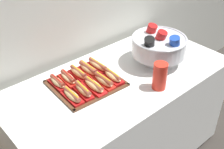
{
  "coord_description": "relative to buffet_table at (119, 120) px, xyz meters",
  "views": [
    {
      "loc": [
        -1.04,
        -1.11,
        1.83
      ],
      "look_at": [
        -0.02,
        0.05,
        0.78
      ],
      "focal_mm": 46.57,
      "sensor_mm": 36.0,
      "label": 1
    }
  ],
  "objects": [
    {
      "name": "punch_bowl",
      "position": [
        0.32,
        -0.04,
        0.5
      ],
      "size": [
        0.37,
        0.37,
        0.25
      ],
      "color": "silver",
      "rests_on": "buffet_table"
    },
    {
      "name": "hot_dog_9",
      "position": [
        -0.05,
        0.16,
        0.4
      ],
      "size": [
        0.06,
        0.18,
        0.06
      ],
      "color": "#B21414",
      "rests_on": "serving_tray"
    },
    {
      "name": "hot_dog_7",
      "position": [
        -0.2,
        0.17,
        0.4
      ],
      "size": [
        0.06,
        0.17,
        0.06
      ],
      "color": "#B21414",
      "rests_on": "serving_tray"
    },
    {
      "name": "hot_dog_0",
      "position": [
        -0.36,
        0.01,
        0.4
      ],
      "size": [
        0.07,
        0.17,
        0.05
      ],
      "color": "#B21414",
      "rests_on": "serving_tray"
    },
    {
      "name": "hot_dog_3",
      "position": [
        -0.13,
        -0.0,
        0.41
      ],
      "size": [
        0.06,
        0.17,
        0.06
      ],
      "color": "red",
      "rests_on": "serving_tray"
    },
    {
      "name": "buffet_table",
      "position": [
        0.0,
        0.0,
        0.0
      ],
      "size": [
        1.51,
        0.74,
        0.78
      ],
      "color": "white",
      "rests_on": "ground_plane"
    },
    {
      "name": "hot_dog_5",
      "position": [
        -0.35,
        0.18,
        0.4
      ],
      "size": [
        0.06,
        0.15,
        0.06
      ],
      "color": "#B21414",
      "rests_on": "serving_tray"
    },
    {
      "name": "serving_tray",
      "position": [
        -0.2,
        0.09,
        0.37
      ],
      "size": [
        0.42,
        0.38,
        0.01
      ],
      "color": "#56331E",
      "rests_on": "buffet_table"
    },
    {
      "name": "hot_dog_1",
      "position": [
        -0.28,
        0.01,
        0.4
      ],
      "size": [
        0.07,
        0.17,
        0.06
      ],
      "color": "#B21414",
      "rests_on": "serving_tray"
    },
    {
      "name": "hot_dog_4",
      "position": [
        -0.06,
        -0.0,
        0.4
      ],
      "size": [
        0.08,
        0.16,
        0.06
      ],
      "color": "#B21414",
      "rests_on": "serving_tray"
    },
    {
      "name": "cup_stack",
      "position": [
        0.1,
        -0.23,
        0.45
      ],
      "size": [
        0.08,
        0.08,
        0.17
      ],
      "color": "red",
      "rests_on": "buffet_table"
    },
    {
      "name": "hot_dog_8",
      "position": [
        -0.12,
        0.16,
        0.41
      ],
      "size": [
        0.07,
        0.17,
        0.06
      ],
      "color": "red",
      "rests_on": "serving_tray"
    },
    {
      "name": "hot_dog_2",
      "position": [
        -0.21,
        0.0,
        0.4
      ],
      "size": [
        0.07,
        0.18,
        0.06
      ],
      "color": "red",
      "rests_on": "serving_tray"
    },
    {
      "name": "hot_dog_6",
      "position": [
        -0.27,
        0.17,
        0.4
      ],
      "size": [
        0.08,
        0.17,
        0.06
      ],
      "color": "red",
      "rests_on": "serving_tray"
    }
  ]
}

